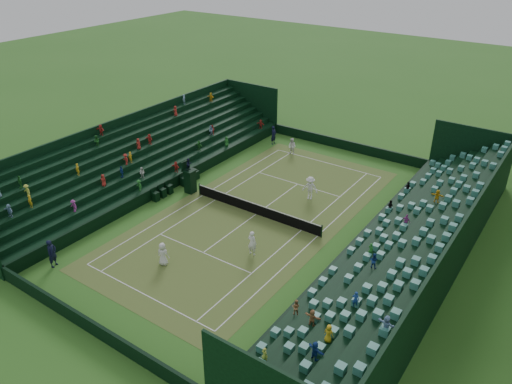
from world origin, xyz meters
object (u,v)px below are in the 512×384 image
player_near_east (252,243)px  player_far_east (310,188)px  player_far_west (292,146)px  umpire_chair (190,178)px  player_near_west (163,254)px  tennis_net (256,209)px

player_near_east → player_far_east: bearing=-88.5°
player_far_east → player_far_west: bearing=119.0°
player_near_east → player_far_east: size_ratio=0.92×
umpire_chair → player_near_east: size_ratio=1.68×
player_near_east → player_far_west: 17.67m
umpire_chair → player_far_east: umpire_chair is taller
player_near_west → player_far_west: player_far_west is taller
umpire_chair → player_far_east: (8.94, 4.74, -0.32)m
tennis_net → player_near_east: (2.87, -4.59, 0.40)m
player_far_east → player_near_west: bearing=-115.7°
player_far_west → player_far_east: size_ratio=0.84×
umpire_chair → player_near_east: umpire_chair is taller
player_near_east → player_near_west: bearing=43.3°
tennis_net → umpire_chair: bearing=-179.4°
tennis_net → player_near_east: bearing=-58.0°
umpire_chair → player_near_east: bearing=-25.1°
player_near_west → player_far_east: bearing=-118.5°
umpire_chair → player_far_west: size_ratio=1.84×
tennis_net → umpire_chair: umpire_chair is taller
tennis_net → player_far_west: bearing=108.1°
tennis_net → umpire_chair: size_ratio=3.75×
player_far_east → tennis_net: bearing=-126.4°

